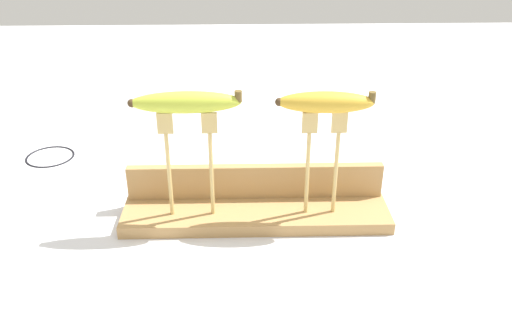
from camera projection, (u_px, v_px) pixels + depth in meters
name	position (u px, v px, depth m)	size (l,w,h in m)	color
ground_plane	(256.00, 220.00, 0.99)	(3.00, 3.00, 0.00)	silver
wooden_board	(256.00, 215.00, 0.98)	(0.48, 0.11, 0.02)	#A87F4C
board_backstop	(255.00, 181.00, 1.00)	(0.47, 0.02, 0.06)	#A87F4C
fork_stand_left	(189.00, 156.00, 0.91)	(0.10, 0.01, 0.19)	tan
fork_stand_right	(323.00, 155.00, 0.92)	(0.07, 0.01, 0.19)	tan
banana_raised_left	(186.00, 102.00, 0.87)	(0.18, 0.04, 0.04)	#B2C138
banana_raised_right	(326.00, 102.00, 0.88)	(0.16, 0.04, 0.04)	gold
fork_fallen_far	(306.00, 199.00, 1.05)	(0.14, 0.12, 0.01)	tan
wire_coil	(50.00, 156.00, 1.21)	(0.11, 0.11, 0.00)	black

